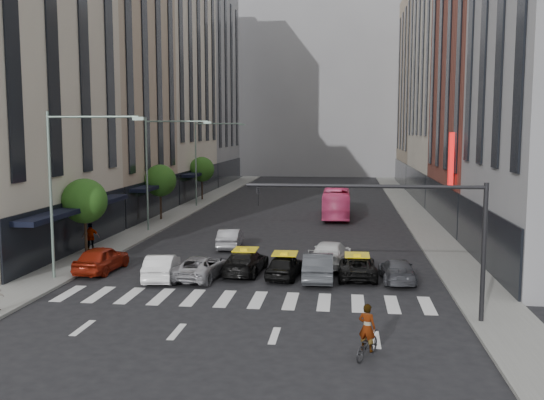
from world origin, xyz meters
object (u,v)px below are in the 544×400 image
(car_white_front, at_px, (162,267))
(bus, at_px, (336,202))
(motorcycle, at_px, (367,345))
(streetlamp_far, at_px, (205,152))
(taxi_left, at_px, (246,262))
(taxi_center, at_px, (285,266))
(car_red, at_px, (102,259))
(streetlamp_mid, at_px, (158,159))
(pedestrian_far, at_px, (91,237))
(streetlamp_near, at_px, (67,173))

(car_white_front, distance_m, bus, 26.85)
(car_white_front, distance_m, motorcycle, 14.90)
(streetlamp_far, distance_m, taxi_left, 31.07)
(taxi_center, bearing_deg, car_red, 6.56)
(streetlamp_mid, xyz_separation_m, bus, (13.99, 10.11, -4.48))
(car_red, relative_size, motorcycle, 2.46)
(pedestrian_far, bearing_deg, streetlamp_mid, -122.14)
(car_red, xyz_separation_m, taxi_left, (8.34, 0.56, -0.08))
(car_red, height_order, taxi_center, car_red)
(streetlamp_near, distance_m, car_red, 5.66)
(pedestrian_far, bearing_deg, streetlamp_far, -114.14)
(streetlamp_far, bearing_deg, streetlamp_near, -90.00)
(streetlamp_near, distance_m, taxi_left, 10.92)
(bus, bearing_deg, streetlamp_far, -23.09)
(streetlamp_near, distance_m, car_white_front, 7.16)
(streetlamp_mid, distance_m, streetlamp_far, 16.00)
(taxi_left, xyz_separation_m, taxi_center, (2.33, -0.74, -0.01))
(streetlamp_near, bearing_deg, car_white_front, 10.32)
(car_white_front, xyz_separation_m, bus, (9.14, 25.23, 0.72))
(taxi_center, height_order, pedestrian_far, pedestrian_far)
(taxi_left, relative_size, pedestrian_far, 2.52)
(taxi_center, distance_m, motorcycle, 12.17)
(motorcycle, bearing_deg, streetlamp_mid, -33.98)
(motorcycle, bearing_deg, streetlamp_near, -6.64)
(bus, relative_size, motorcycle, 5.62)
(streetlamp_near, height_order, streetlamp_far, same)
(streetlamp_mid, xyz_separation_m, motorcycle, (15.61, -25.42, -5.43))
(streetlamp_far, relative_size, bus, 0.88)
(streetlamp_far, bearing_deg, pedestrian_far, -94.50)
(streetlamp_mid, xyz_separation_m, car_white_front, (4.84, -15.12, -5.20))
(streetlamp_far, height_order, motorcycle, streetlamp_far)
(streetlamp_mid, bearing_deg, taxi_center, -50.48)
(taxi_left, xyz_separation_m, pedestrian_far, (-11.14, 4.42, 0.40))
(streetlamp_mid, relative_size, taxi_center, 2.27)
(streetlamp_mid, height_order, taxi_left, streetlamp_mid)
(streetlamp_near, xyz_separation_m, pedestrian_far, (-1.95, 7.19, -4.81))
(streetlamp_far, distance_m, car_red, 30.23)
(car_white_front, height_order, pedestrian_far, pedestrian_far)
(car_red, relative_size, taxi_left, 0.95)
(streetlamp_near, relative_size, streetlamp_far, 1.00)
(streetlamp_far, distance_m, bus, 15.82)
(streetlamp_near, distance_m, streetlamp_mid, 16.00)
(streetlamp_mid, distance_m, taxi_left, 16.92)
(taxi_left, bearing_deg, streetlamp_near, 21.70)
(motorcycle, bearing_deg, taxi_center, -45.89)
(taxi_center, xyz_separation_m, motorcycle, (4.09, -11.46, -0.20))
(car_red, bearing_deg, streetlamp_near, 72.86)
(car_red, bearing_deg, streetlamp_mid, -82.83)
(motorcycle, bearing_deg, bus, -62.93)
(bus, bearing_deg, pedestrian_far, 49.62)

